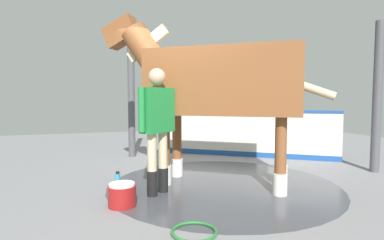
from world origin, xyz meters
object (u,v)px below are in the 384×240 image
Objects in this scene: horse at (216,84)px; bottle_spray at (128,188)px; bottle_shampoo at (118,178)px; hose_coil at (194,232)px; handler at (157,121)px; wash_bucket at (122,195)px.

horse is 16.69× the size of bottle_spray.
bottle_shampoo reaches higher than bottle_spray.
horse reaches higher than bottle_shampoo.
horse is 6.55× the size of hose_coil.
handler is 5.09× the size of wash_bucket.
horse is at bearing 93.46° from bottle_spray.
bottle_spray is (0.58, 0.10, -0.01)m from bottle_shampoo.
wash_bucket is at bearing -1.74° from bottle_shampoo.
horse is at bearing 71.24° from bottle_shampoo.
bottle_spray is at bearing -162.15° from hose_coil.
bottle_shampoo is 0.42× the size of hose_coil.
wash_bucket is 0.49m from bottle_spray.
hose_coil is (1.37, 0.08, -1.02)m from handler.
hose_coil is at bearing 17.85° from bottle_spray.
wash_bucket is (0.35, -0.53, -0.89)m from handler.
bottle_shampoo is (-0.50, -1.47, -1.49)m from horse.
handler reaches higher than bottle_shampoo.
wash_bucket reaches higher than hose_coil.
bottle_spray is at bearing 9.60° from bottle_shampoo.
handler is at bearing 35.51° from bottle_shampoo.
handler is 1.10m from wash_bucket.
handler is 1.71m from hose_coil.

